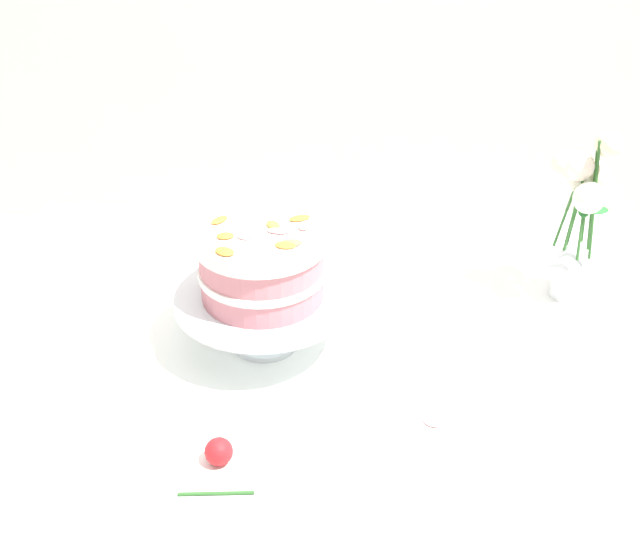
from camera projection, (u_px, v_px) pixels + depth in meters
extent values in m
cube|color=white|center=(356.00, 345.00, 1.38)|extent=(1.40, 1.00, 0.03)
cylinder|color=brown|center=(103.00, 365.00, 1.93)|extent=(0.06, 0.06, 0.71)
cylinder|color=brown|center=(606.00, 377.00, 1.90)|extent=(0.06, 0.06, 0.71)
cube|color=white|center=(265.00, 344.00, 1.36)|extent=(0.34, 0.34, 0.00)
cylinder|color=silver|center=(265.00, 341.00, 1.35)|extent=(0.11, 0.11, 0.01)
cylinder|color=silver|center=(264.00, 320.00, 1.33)|extent=(0.03, 0.03, 0.07)
cylinder|color=silver|center=(263.00, 298.00, 1.31)|extent=(0.29, 0.29, 0.01)
cylinder|color=#CC7A84|center=(263.00, 285.00, 1.29)|extent=(0.20, 0.20, 0.04)
cylinder|color=white|center=(262.00, 271.00, 1.28)|extent=(0.20, 0.20, 0.01)
cylinder|color=#CC7A84|center=(261.00, 256.00, 1.27)|extent=(0.20, 0.20, 0.04)
cylinder|color=white|center=(261.00, 240.00, 1.25)|extent=(0.21, 0.21, 0.02)
ellipsoid|color=pink|center=(278.00, 231.00, 1.25)|extent=(0.04, 0.02, 0.00)
ellipsoid|color=orange|center=(286.00, 245.00, 1.21)|extent=(0.04, 0.03, 0.00)
ellipsoid|color=pink|center=(305.00, 225.00, 1.26)|extent=(0.03, 0.04, 0.01)
ellipsoid|color=#E56B51|center=(291.00, 243.00, 1.22)|extent=(0.04, 0.03, 0.00)
ellipsoid|color=orange|center=(300.00, 218.00, 1.28)|extent=(0.04, 0.03, 0.00)
ellipsoid|color=pink|center=(244.00, 236.00, 1.23)|extent=(0.03, 0.03, 0.00)
ellipsoid|color=orange|center=(219.00, 220.00, 1.28)|extent=(0.03, 0.04, 0.01)
ellipsoid|color=yellow|center=(273.00, 225.00, 1.26)|extent=(0.03, 0.03, 0.01)
ellipsoid|color=orange|center=(225.00, 236.00, 1.23)|extent=(0.03, 0.03, 0.01)
ellipsoid|color=orange|center=(225.00, 251.00, 1.19)|extent=(0.04, 0.04, 0.01)
cylinder|color=silver|center=(568.00, 280.00, 1.47)|extent=(0.06, 0.06, 0.06)
cone|color=silver|center=(573.00, 252.00, 1.44)|extent=(0.09, 0.09, 0.05)
cylinder|color=#2D6028|center=(593.00, 198.00, 1.39)|extent=(0.02, 0.01, 0.20)
sphere|color=beige|center=(609.00, 144.00, 1.33)|extent=(0.04, 0.04, 0.04)
ellipsoid|color=#236B2D|center=(596.00, 210.00, 1.40)|extent=(0.05, 0.02, 0.01)
cylinder|color=#2D6028|center=(585.00, 211.00, 1.42)|extent=(0.02, 0.03, 0.13)
sphere|color=#F7EAC3|center=(594.00, 175.00, 1.40)|extent=(0.05, 0.05, 0.05)
ellipsoid|color=#236B2D|center=(588.00, 203.00, 1.40)|extent=(0.04, 0.05, 0.01)
cylinder|color=#2D6028|center=(575.00, 215.00, 1.42)|extent=(0.01, 0.02, 0.13)
sphere|color=white|center=(578.00, 181.00, 1.39)|extent=(0.04, 0.04, 0.04)
cylinder|color=#2D6028|center=(568.00, 208.00, 1.41)|extent=(0.03, 0.01, 0.16)
sphere|color=#F8DEC3|center=(568.00, 166.00, 1.37)|extent=(0.05, 0.05, 0.05)
cylinder|color=#2D6028|center=(575.00, 209.00, 1.39)|extent=(0.02, 0.01, 0.16)
sphere|color=#F2E2D0|center=(579.00, 166.00, 1.35)|extent=(0.05, 0.05, 0.05)
ellipsoid|color=#236B2D|center=(583.00, 192.00, 1.38)|extent=(0.05, 0.03, 0.01)
cylinder|color=#2D6028|center=(582.00, 226.00, 1.39)|extent=(0.01, 0.03, 0.12)
sphere|color=white|center=(589.00, 198.00, 1.34)|extent=(0.05, 0.05, 0.05)
ellipsoid|color=#236B2D|center=(584.00, 211.00, 1.37)|extent=(0.02, 0.05, 0.01)
cylinder|color=#2D6028|center=(594.00, 202.00, 1.37)|extent=(0.02, 0.03, 0.21)
sphere|color=beige|center=(612.00, 146.00, 1.30)|extent=(0.04, 0.04, 0.04)
cylinder|color=#2D6028|center=(216.00, 493.00, 1.07)|extent=(0.10, 0.01, 0.01)
sphere|color=red|center=(219.00, 452.00, 1.11)|extent=(0.04, 0.04, 0.04)
ellipsoid|color=pink|center=(433.00, 421.00, 1.19)|extent=(0.04, 0.03, 0.00)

